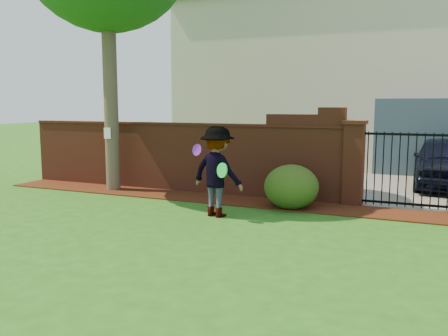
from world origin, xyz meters
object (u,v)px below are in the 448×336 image
at_px(car, 446,163).
at_px(frisbee_green, 222,170).
at_px(frisbee_purple, 197,150).
at_px(man, 216,172).

xyz_separation_m(car, frisbee_green, (-4.07, -5.63, 0.30)).
distance_m(frisbee_purple, frisbee_green, 0.80).
bearing_deg(frisbee_green, man, 132.99).
xyz_separation_m(car, man, (-4.32, -5.36, 0.22)).
relative_size(car, frisbee_purple, 16.80).
distance_m(car, frisbee_purple, 7.18).
height_order(car, man, man).
bearing_deg(man, frisbee_green, 147.72).
height_order(man, frisbee_purple, man).
xyz_separation_m(car, frisbee_purple, (-4.74, -5.35, 0.64)).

